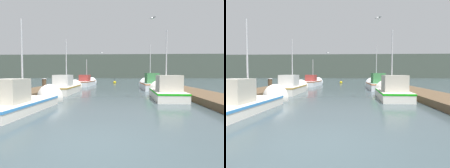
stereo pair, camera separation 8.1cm
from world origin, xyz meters
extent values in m
plane|color=#38474C|center=(0.00, 0.00, 0.00)|extent=(200.00, 200.00, 0.00)
cube|color=brown|center=(-6.11, 16.00, 0.18)|extent=(2.43, 40.00, 0.37)
cube|color=brown|center=(6.11, 16.00, 0.18)|extent=(2.43, 40.00, 0.37)
cube|color=#424C42|center=(0.00, 70.01, 3.99)|extent=(120.00, 16.00, 7.99)
cube|color=silver|center=(-3.69, 3.84, 0.23)|extent=(1.96, 4.65, 0.46)
cube|color=#3A87CE|center=(-3.69, 3.84, 0.40)|extent=(1.99, 4.68, 0.10)
cone|color=silver|center=(-3.52, 6.57, 0.23)|extent=(1.65, 1.04, 1.59)
cube|color=#B2AD9E|center=(-3.73, 3.27, 0.95)|extent=(1.16, 1.39, 0.98)
cylinder|color=#B2B2B7|center=(-3.67, 4.18, 2.26)|extent=(0.08, 0.08, 3.60)
cube|color=silver|center=(3.67, 8.45, 0.28)|extent=(1.92, 4.42, 0.56)
cube|color=#12AB0F|center=(3.67, 8.45, 0.50)|extent=(1.95, 4.45, 0.10)
cone|color=silver|center=(3.78, 11.17, 0.28)|extent=(1.70, 1.15, 1.66)
cube|color=#B2AD9E|center=(3.65, 7.90, 1.05)|extent=(1.43, 1.86, 0.99)
cylinder|color=#B2B2B7|center=(3.68, 8.77, 2.52)|extent=(0.08, 0.08, 3.92)
cube|color=silver|center=(-3.88, 11.68, 0.31)|extent=(1.55, 4.72, 0.62)
cube|color=#B08633|center=(-3.88, 11.68, 0.56)|extent=(1.58, 4.75, 0.10)
cone|color=silver|center=(-3.88, 14.49, 0.31)|extent=(1.47, 0.90, 1.47)
cube|color=silver|center=(-3.88, 11.09, 1.07)|extent=(1.20, 1.69, 0.91)
cylinder|color=#B2B2B7|center=(-3.88, 12.04, 2.55)|extent=(0.08, 0.08, 3.86)
cube|color=silver|center=(3.75, 16.20, 0.34)|extent=(1.77, 5.10, 0.67)
cube|color=orange|center=(3.75, 16.20, 0.61)|extent=(1.80, 5.13, 0.10)
cone|color=silver|center=(3.72, 19.38, 0.34)|extent=(1.65, 1.29, 1.63)
cube|color=#387A42|center=(3.76, 15.56, 1.18)|extent=(1.18, 1.97, 1.00)
cylinder|color=#B2B2B7|center=(3.75, 16.58, 2.66)|extent=(0.08, 0.08, 3.98)
cube|color=silver|center=(-3.90, 21.42, 0.33)|extent=(1.84, 5.22, 0.66)
cube|color=#A05328|center=(-3.90, 21.42, 0.60)|extent=(1.87, 5.25, 0.10)
cone|color=silver|center=(-3.71, 24.50, 0.33)|extent=(1.51, 1.14, 1.44)
cube|color=#99332D|center=(-3.95, 20.78, 1.06)|extent=(1.28, 1.57, 0.80)
cylinder|color=#B2B2B7|center=(-3.88, 21.81, 2.08)|extent=(0.08, 0.08, 2.84)
cylinder|color=#473523|center=(-4.99, 17.15, 0.54)|extent=(0.22, 0.22, 1.08)
cylinder|color=silver|center=(-4.99, 17.15, 1.10)|extent=(0.25, 0.25, 0.04)
cylinder|color=#473523|center=(4.91, 16.61, 0.57)|extent=(0.21, 0.21, 1.14)
cylinder|color=silver|center=(4.91, 16.61, 1.16)|extent=(0.24, 0.24, 0.04)
cylinder|color=#473523|center=(-5.01, 10.06, 0.62)|extent=(0.30, 0.30, 1.24)
cylinder|color=silver|center=(-5.01, 10.06, 1.26)|extent=(0.35, 0.35, 0.04)
sphere|color=gold|center=(-0.38, 28.29, 0.13)|extent=(0.48, 0.48, 0.48)
cylinder|color=black|center=(-0.38, 28.29, 0.62)|extent=(0.06, 0.06, 0.50)
ellipsoid|color=white|center=(2.67, 8.11, 5.06)|extent=(0.31, 0.26, 0.12)
cube|color=gray|center=(2.60, 8.23, 5.08)|extent=(0.24, 0.30, 0.07)
cube|color=gray|center=(2.73, 7.99, 5.08)|extent=(0.24, 0.30, 0.07)
ellipsoid|color=white|center=(-1.52, 18.20, 3.98)|extent=(0.31, 0.25, 0.12)
cube|color=gray|center=(-1.58, 18.08, 4.00)|extent=(0.23, 0.30, 0.07)
cube|color=gray|center=(-1.46, 18.32, 4.00)|extent=(0.23, 0.30, 0.07)
camera|label=1|loc=(0.75, -4.51, 1.66)|focal=32.00mm
camera|label=2|loc=(0.83, -4.51, 1.66)|focal=32.00mm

